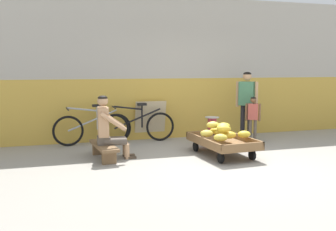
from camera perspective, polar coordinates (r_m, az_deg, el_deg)
ground_plane at (r=6.46m, az=9.55°, el=-7.58°), size 80.00×80.00×0.00m
back_wall at (r=9.00m, az=1.32°, el=7.00°), size 16.00×0.30×3.21m
banana_cart at (r=7.22m, az=8.10°, el=-4.02°), size 0.95×1.50×0.36m
banana_pile at (r=7.15m, az=8.07°, el=-2.29°), size 0.88×1.09×0.27m
low_bench at (r=6.99m, az=-9.50°, el=-4.77°), size 0.41×1.13×0.27m
vendor_seated at (r=6.93m, az=-8.84°, el=-1.77°), size 0.69×0.50×1.14m
plastic_crate at (r=8.22m, az=6.51°, el=-3.27°), size 0.36×0.28×0.30m
weighing_scale at (r=8.17m, az=6.54°, el=-1.18°), size 0.30×0.30×0.29m
bicycle_near_left at (r=8.28m, az=-11.10°, el=-1.85°), size 1.66×0.48×0.86m
bicycle_far_left at (r=8.43m, az=-4.55°, el=-1.59°), size 1.66×0.48×0.86m
sign_board at (r=8.70m, az=-2.65°, el=-0.72°), size 0.70×0.22×0.88m
customer_adult at (r=8.62m, az=11.58°, el=2.50°), size 0.37×0.37×1.53m
customer_child at (r=8.37m, az=12.47°, el=0.09°), size 0.29×0.22×1.01m
shopping_bag at (r=7.92m, az=6.81°, el=-3.90°), size 0.18×0.12×0.24m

